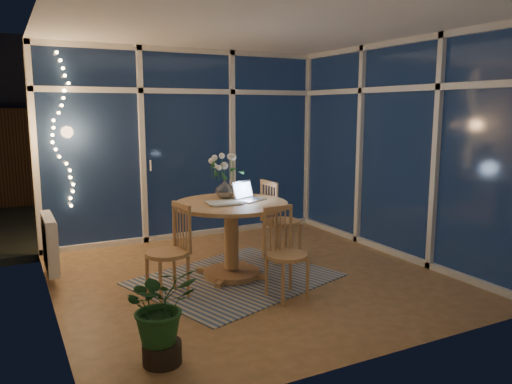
# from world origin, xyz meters

# --- Properties ---
(floor) EXTENTS (4.00, 4.00, 0.00)m
(floor) POSITION_xyz_m (0.00, 0.00, 0.00)
(floor) COLOR brown
(floor) RESTS_ON ground
(ceiling) EXTENTS (4.00, 4.00, 0.00)m
(ceiling) POSITION_xyz_m (0.00, 0.00, 2.60)
(ceiling) COLOR white
(ceiling) RESTS_ON wall_back
(wall_back) EXTENTS (4.00, 0.04, 2.60)m
(wall_back) POSITION_xyz_m (0.00, 2.00, 1.30)
(wall_back) COLOR silver
(wall_back) RESTS_ON floor
(wall_front) EXTENTS (4.00, 0.04, 2.60)m
(wall_front) POSITION_xyz_m (0.00, -2.00, 1.30)
(wall_front) COLOR silver
(wall_front) RESTS_ON floor
(wall_left) EXTENTS (0.04, 4.00, 2.60)m
(wall_left) POSITION_xyz_m (-2.00, 0.00, 1.30)
(wall_left) COLOR silver
(wall_left) RESTS_ON floor
(wall_right) EXTENTS (0.04, 4.00, 2.60)m
(wall_right) POSITION_xyz_m (2.00, 0.00, 1.30)
(wall_right) COLOR silver
(wall_right) RESTS_ON floor
(window_wall_back) EXTENTS (4.00, 0.10, 2.60)m
(window_wall_back) POSITION_xyz_m (0.00, 1.96, 1.30)
(window_wall_back) COLOR white
(window_wall_back) RESTS_ON floor
(window_wall_right) EXTENTS (0.10, 4.00, 2.60)m
(window_wall_right) POSITION_xyz_m (1.96, 0.00, 1.30)
(window_wall_right) COLOR white
(window_wall_right) RESTS_ON floor
(radiator) EXTENTS (0.10, 0.70, 0.58)m
(radiator) POSITION_xyz_m (-1.94, 0.90, 0.40)
(radiator) COLOR white
(radiator) RESTS_ON wall_left
(fairy_lights) EXTENTS (0.24, 0.10, 1.85)m
(fairy_lights) POSITION_xyz_m (-1.65, 1.88, 1.52)
(fairy_lights) COLOR #FFB766
(fairy_lights) RESTS_ON window_wall_back
(garden_patio) EXTENTS (12.00, 6.00, 0.10)m
(garden_patio) POSITION_xyz_m (0.50, 5.00, -0.06)
(garden_patio) COLOR black
(garden_patio) RESTS_ON ground
(garden_fence) EXTENTS (11.00, 0.08, 1.80)m
(garden_fence) POSITION_xyz_m (0.00, 5.50, 0.90)
(garden_fence) COLOR #311C12
(garden_fence) RESTS_ON ground
(neighbour_roof) EXTENTS (7.00, 3.00, 2.20)m
(neighbour_roof) POSITION_xyz_m (0.30, 8.50, 2.20)
(neighbour_roof) COLOR #353940
(neighbour_roof) RESTS_ON ground
(garden_shrubs) EXTENTS (0.90, 0.90, 0.90)m
(garden_shrubs) POSITION_xyz_m (-0.80, 3.40, 0.45)
(garden_shrubs) COLOR black
(garden_shrubs) RESTS_ON ground
(rug) EXTENTS (2.31, 2.07, 0.01)m
(rug) POSITION_xyz_m (-0.20, 0.00, 0.01)
(rug) COLOR #B6AC94
(rug) RESTS_ON floor
(dining_table) EXTENTS (1.52, 1.52, 0.82)m
(dining_table) POSITION_xyz_m (-0.20, 0.10, 0.41)
(dining_table) COLOR #A08248
(dining_table) RESTS_ON floor
(chair_left) EXTENTS (0.49, 0.49, 0.92)m
(chair_left) POSITION_xyz_m (-0.99, -0.16, 0.46)
(chair_left) COLOR #A08248
(chair_left) RESTS_ON floor
(chair_right) EXTENTS (0.47, 0.47, 0.99)m
(chair_right) POSITION_xyz_m (0.58, 0.38, 0.49)
(chair_right) COLOR #A08248
(chair_right) RESTS_ON floor
(chair_front) EXTENTS (0.44, 0.44, 0.89)m
(chair_front) POSITION_xyz_m (0.02, -0.70, 0.44)
(chair_front) COLOR #A08248
(chair_front) RESTS_ON floor
(laptop) EXTENTS (0.39, 0.37, 0.22)m
(laptop) POSITION_xyz_m (0.04, 0.11, 0.93)
(laptop) COLOR #B8B8BC
(laptop) RESTS_ON dining_table
(flower_vase) EXTENTS (0.25, 0.25, 0.21)m
(flower_vase) POSITION_xyz_m (-0.15, 0.37, 0.92)
(flower_vase) COLOR silver
(flower_vase) RESTS_ON dining_table
(bowl) EXTENTS (0.19, 0.19, 0.04)m
(bowl) POSITION_xyz_m (0.01, 0.30, 0.84)
(bowl) COLOR white
(bowl) RESTS_ON dining_table
(newspapers) EXTENTS (0.37, 0.29, 0.02)m
(newspapers) POSITION_xyz_m (-0.28, 0.07, 0.83)
(newspapers) COLOR beige
(newspapers) RESTS_ON dining_table
(phone) EXTENTS (0.11, 0.08, 0.01)m
(phone) POSITION_xyz_m (-0.10, 0.02, 0.82)
(phone) COLOR black
(phone) RESTS_ON dining_table
(potted_plant) EXTENTS (0.56, 0.50, 0.76)m
(potted_plant) POSITION_xyz_m (-1.41, -1.37, 0.38)
(potted_plant) COLOR #1B4D21
(potted_plant) RESTS_ON floor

